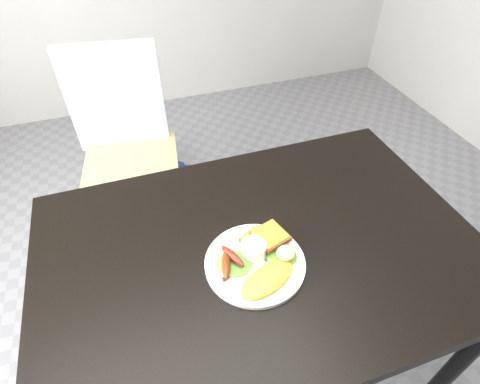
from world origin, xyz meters
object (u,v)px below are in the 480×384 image
Objects in this scene: person at (184,122)px; plate at (255,263)px; dining_table at (260,250)px; dining_chair at (132,167)px.

person is 0.69m from plate.
dining_table is 0.07m from plate.
plate is at bearing -65.57° from dining_chair.
dining_chair is 0.99m from plate.
dining_chair is 0.27× the size of person.
dining_table is 0.94m from dining_chair.
dining_chair is at bearing 109.59° from dining_table.
person is (-0.07, 0.63, 0.05)m from dining_table.
person is at bearing 92.51° from plate.
dining_chair is (-0.30, 0.85, -0.28)m from dining_table.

